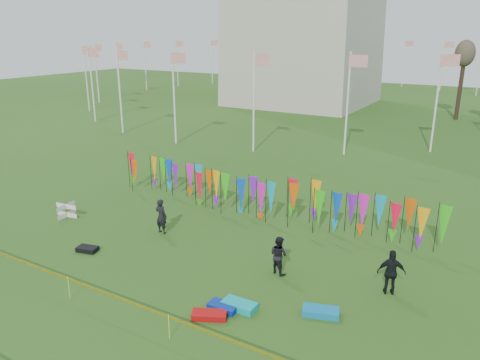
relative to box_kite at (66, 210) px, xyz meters
The scene contains 13 objects.
ground 9.13m from the box_kite, 22.56° to the right, with size 160.00×160.00×0.00m, color #284914.
flagpole_ring 45.00m from the box_kite, 97.15° to the left, with size 57.40×56.16×8.00m.
banner_row 10.28m from the box_kite, 31.85° to the left, with size 18.64×0.64×2.20m.
caution_tape_near 9.80m from the box_kite, 33.17° to the right, with size 26.00×0.02×0.90m.
box_kite is the anchor object (origin of this frame).
person_left 5.77m from the box_kite, 10.00° to the left, with size 0.64×0.47×1.75m, color black.
person_mid 12.35m from the box_kite, ahead, with size 0.78×0.48×1.61m, color black.
person_right 16.70m from the box_kite, ahead, with size 1.04×0.59×1.78m, color black.
kite_bag_turquoise 12.58m from the box_kite, 12.47° to the right, with size 1.23×0.62×0.25m, color #0BACB2.
kite_bag_blue 12.23m from the box_kite, 14.61° to the right, with size 1.06×0.56×0.22m, color #092A9E.
kite_bag_red 12.28m from the box_kite, 17.79° to the right, with size 1.19×0.55×0.22m, color #BA0C0D.
kite_bag_black 4.69m from the box_kite, 29.32° to the right, with size 0.92×0.53×0.21m, color black.
kite_bag_teal 15.03m from the box_kite, ahead, with size 1.27×0.61×0.24m, color #0D7BB7.
Camera 1 is at (11.27, -11.71, 9.49)m, focal length 35.00 mm.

